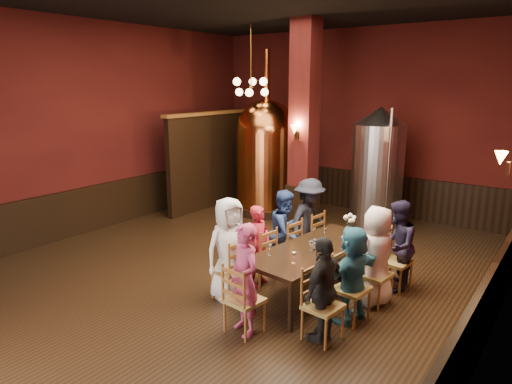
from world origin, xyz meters
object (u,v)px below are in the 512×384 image
Objects in this scene: person_0 at (229,249)px; steel_vessel at (377,169)px; copper_kettle at (266,155)px; rose_vase at (349,221)px; person_2 at (285,232)px; dining_table at (315,251)px; person_1 at (259,246)px.

person_0 is 0.58× the size of steel_vessel.
rose_vase is (3.42, -2.52, -0.47)m from copper_kettle.
person_2 is (0.15, 1.32, -0.06)m from person_0.
dining_table is at bearing -26.91° from person_0.
steel_vessel is (0.32, 3.23, 0.62)m from person_2.
person_1 is 1.55m from rose_vase.
dining_table is at bearing -124.33° from person_2.
person_1 is at bearing -132.23° from rose_vase.
person_1 is at bearing 166.89° from person_2.
person_2 is at bearing 13.45° from person_0.
steel_vessel reaches higher than person_2.
person_0 is at bearing -61.69° from copper_kettle.
person_2 reaches higher than rose_vase.
person_0 is 4.94m from copper_kettle.
person_1 is at bearing -56.64° from copper_kettle.
copper_kettle is at bearing 140.55° from dining_table.
rose_vase is at bearing -69.98° from person_2.
rose_vase is (0.63, -2.76, -0.37)m from steel_vessel.
person_2 is 0.37× the size of copper_kettle.
rose_vase is at bearing -49.14° from person_1.
copper_kettle reaches higher than person_0.
person_2 is at bearing -50.35° from copper_kettle.
person_2 is (-0.81, 0.43, 0.04)m from dining_table.
person_1 is at bearing -95.77° from steel_vessel.
copper_kettle is (-2.47, 2.99, 0.72)m from person_2.
rose_vase is at bearing -36.35° from copper_kettle.
rose_vase is at bearing -77.15° from steel_vessel.
steel_vessel is at bearing 102.85° from rose_vase.
person_2 is at bearing -153.55° from rose_vase.
person_0 is 4.48× the size of rose_vase.
steel_vessel is at bearing -12.01° from person_2.
person_2 reaches higher than dining_table.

